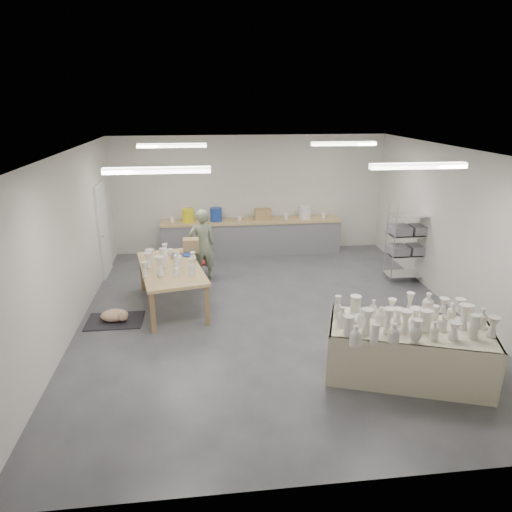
{
  "coord_description": "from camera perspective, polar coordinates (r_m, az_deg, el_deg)",
  "views": [
    {
      "loc": [
        -1.22,
        -7.63,
        3.81
      ],
      "look_at": [
        -0.27,
        0.38,
        1.05
      ],
      "focal_mm": 32.0,
      "sensor_mm": 36.0,
      "label": 1
    }
  ],
  "objects": [
    {
      "name": "red_stool",
      "position": [
        10.51,
        -6.64,
        -0.92
      ],
      "size": [
        0.34,
        0.34,
        0.31
      ],
      "rotation": [
        0.0,
        0.0,
        0.03
      ],
      "color": "red",
      "rests_on": "ground"
    },
    {
      "name": "cat",
      "position": [
        8.69,
        -17.16,
        -7.09
      ],
      "size": [
        0.5,
        0.37,
        0.21
      ],
      "rotation": [
        0.0,
        0.0,
        0.01
      ],
      "color": "white",
      "rests_on": "rug"
    },
    {
      "name": "drying_table",
      "position": [
        7.0,
        18.43,
        -10.91
      ],
      "size": [
        2.46,
        1.77,
        1.15
      ],
      "rotation": [
        0.0,
        0.0,
        -0.33
      ],
      "color": "olive",
      "rests_on": "ground"
    },
    {
      "name": "potter",
      "position": [
        10.09,
        -6.74,
        1.4
      ],
      "size": [
        0.66,
        0.52,
        1.6
      ],
      "primitive_type": "imported",
      "rotation": [
        0.0,
        0.0,
        3.4
      ],
      "color": "gray",
      "rests_on": "ground"
    },
    {
      "name": "room",
      "position": [
        7.99,
        1.41,
        6.19
      ],
      "size": [
        8.0,
        8.02,
        3.0
      ],
      "color": "#424449",
      "rests_on": "ground"
    },
    {
      "name": "wire_shelf",
      "position": [
        10.46,
        18.55,
        1.82
      ],
      "size": [
        0.88,
        0.48,
        1.8
      ],
      "color": "silver",
      "rests_on": "ground"
    },
    {
      "name": "work_table",
      "position": [
        8.9,
        -10.49,
        -1.08
      ],
      "size": [
        1.49,
        2.34,
        1.18
      ],
      "rotation": [
        0.0,
        0.0,
        0.2
      ],
      "color": "tan",
      "rests_on": "ground"
    },
    {
      "name": "back_counter",
      "position": [
        11.85,
        -0.63,
        2.58
      ],
      "size": [
        4.6,
        0.6,
        1.24
      ],
      "color": "tan",
      "rests_on": "ground"
    },
    {
      "name": "rug",
      "position": [
        8.76,
        -17.22,
        -7.73
      ],
      "size": [
        1.0,
        0.7,
        0.02
      ],
      "primitive_type": "cube",
      "color": "black",
      "rests_on": "ground"
    }
  ]
}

